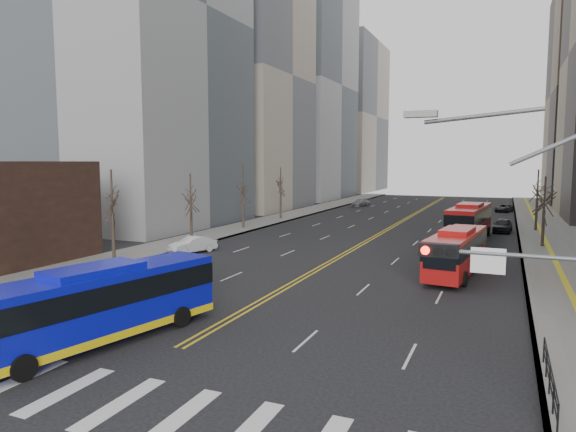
% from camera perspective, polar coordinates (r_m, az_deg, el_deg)
% --- Properties ---
extents(ground, '(220.00, 220.00, 0.00)m').
position_cam_1_polar(ground, '(19.68, -20.87, -18.28)').
color(ground, black).
extents(sidewalk_right, '(7.00, 130.00, 0.15)m').
position_cam_1_polar(sidewalk_right, '(58.51, 27.58, -2.39)').
color(sidewalk_right, slate).
rests_on(sidewalk_right, ground).
extents(sidewalk_left, '(5.00, 130.00, 0.15)m').
position_cam_1_polar(sidewalk_left, '(65.20, -3.71, -0.90)').
color(sidewalk_left, slate).
rests_on(sidewalk_left, ground).
extents(crosswalk, '(26.70, 4.00, 0.01)m').
position_cam_1_polar(crosswalk, '(19.68, -20.87, -18.27)').
color(crosswalk, silver).
rests_on(crosswalk, ground).
extents(centerline, '(0.55, 100.00, 0.01)m').
position_cam_1_polar(centerline, '(69.40, 12.38, -0.67)').
color(centerline, gold).
rests_on(centerline, ground).
extents(office_towers, '(83.00, 134.00, 58.00)m').
position_cam_1_polar(office_towers, '(83.77, 14.65, 16.86)').
color(office_towers, gray).
rests_on(office_towers, ground).
extents(signal_mast, '(5.37, 0.37, 9.39)m').
position_cam_1_polar(signal_mast, '(15.13, 26.86, -6.53)').
color(signal_mast, gray).
rests_on(signal_mast, ground).
extents(pedestrian_railing, '(0.06, 6.06, 1.02)m').
position_cam_1_polar(pedestrian_railing, '(20.16, 27.10, -15.43)').
color(pedestrian_railing, black).
rests_on(pedestrian_railing, sidewalk_right).
extents(street_trees, '(35.20, 47.20, 7.60)m').
position_cam_1_polar(street_trees, '(51.41, 0.30, 2.61)').
color(street_trees, '#2D211B').
rests_on(street_trees, ground).
extents(blue_bus, '(5.17, 12.21, 3.48)m').
position_cam_1_polar(blue_bus, '(24.18, -20.67, -9.09)').
color(blue_bus, '#0C11B9').
rests_on(blue_bus, ground).
extents(red_bus_near, '(3.56, 10.62, 3.32)m').
position_cam_1_polar(red_bus_near, '(38.04, 18.23, -3.51)').
color(red_bus_near, '#B21413').
rests_on(red_bus_near, ground).
extents(red_bus_far, '(3.90, 12.06, 3.74)m').
position_cam_1_polar(red_bus_far, '(55.70, 19.52, -0.36)').
color(red_bus_far, '#B21413').
rests_on(red_bus_far, ground).
extents(car_white, '(3.12, 4.59, 1.43)m').
position_cam_1_polar(car_white, '(45.91, -10.56, -3.14)').
color(car_white, silver).
rests_on(car_white, ground).
extents(car_dark_mid, '(2.27, 4.74, 1.56)m').
position_cam_1_polar(car_dark_mid, '(63.08, 22.74, -0.95)').
color(car_dark_mid, black).
rests_on(car_dark_mid, ground).
extents(car_silver, '(3.13, 4.94, 1.33)m').
position_cam_1_polar(car_silver, '(92.40, 8.05, 1.48)').
color(car_silver, gray).
rests_on(car_silver, ground).
extents(car_dark_far, '(3.02, 4.76, 1.22)m').
position_cam_1_polar(car_dark_far, '(88.57, 22.86, 0.83)').
color(car_dark_far, black).
rests_on(car_dark_far, ground).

